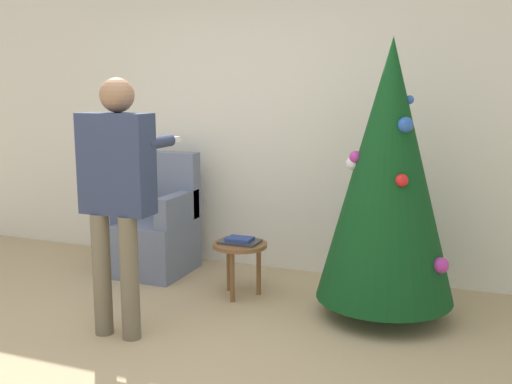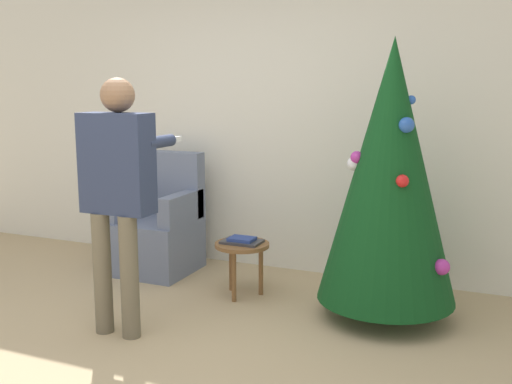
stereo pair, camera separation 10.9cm
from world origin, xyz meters
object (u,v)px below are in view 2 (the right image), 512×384
(armchair, at_px, (158,229))
(person_standing, at_px, (117,182))
(christmas_tree, at_px, (390,172))
(side_stool, at_px, (242,251))

(armchair, distance_m, person_standing, 1.50)
(christmas_tree, bearing_deg, side_stool, 179.74)
(christmas_tree, relative_size, side_stool, 4.59)
(armchair, bearing_deg, side_stool, -18.27)
(person_standing, relative_size, side_stool, 3.95)
(person_standing, bearing_deg, christmas_tree, 30.90)
(christmas_tree, xyz_separation_m, armchair, (-2.08, 0.32, -0.67))
(armchair, height_order, side_stool, armchair)
(christmas_tree, relative_size, person_standing, 1.16)
(side_stool, bearing_deg, christmas_tree, -0.26)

